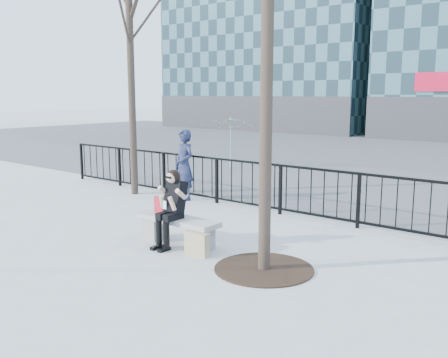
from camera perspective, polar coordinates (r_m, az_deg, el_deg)
The scene contains 11 objects.
ground at distance 8.87m, azimuth -5.31°, elevation -7.43°, with size 120.00×120.00×0.00m, color #A3A49E.
street_surface at distance 22.02m, azimuth 23.03°, elevation 2.21°, with size 60.00×23.00×0.01m, color #474747.
railing at distance 11.01m, azimuth 5.58°, elevation -1.06°, with size 14.00×0.06×1.10m.
tree_left at distance 13.29m, azimuth -10.82°, elevation 19.35°, with size 2.80×2.80×6.50m.
tree_grate at distance 7.64m, azimuth 4.58°, elevation -10.19°, with size 1.50×1.50×0.02m, color black.
bench_main at distance 8.78m, azimuth -5.34°, elevation -5.56°, with size 1.65×0.46×0.49m.
seated_woman at distance 8.58m, azimuth -6.13°, elevation -3.40°, with size 0.50×0.64×1.34m.
handbag at distance 8.97m, azimuth -6.99°, elevation -3.03°, with size 0.36×0.17×0.30m, color #A81420.
shopping_bag at distance 8.18m, azimuth -3.09°, elevation -7.45°, with size 0.41×0.15×0.39m, color tan.
standing_man at distance 12.33m, azimuth -4.56°, elevation 1.62°, with size 0.64×0.42×1.74m, color black.
vendor_umbrella at distance 17.48m, azimuth 0.64°, elevation 4.21°, with size 1.99×2.03×1.83m, color #C8D930.
Camera 1 is at (5.93, -6.05, 2.62)m, focal length 40.00 mm.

